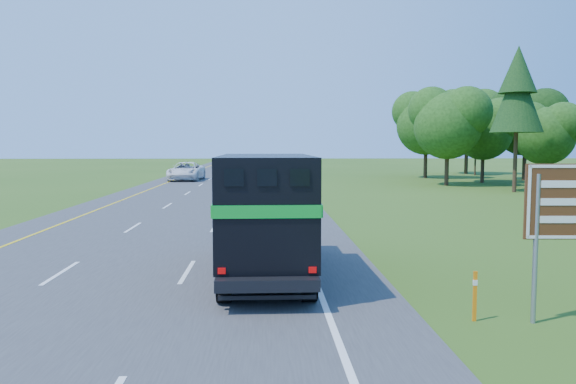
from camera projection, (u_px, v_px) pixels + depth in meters
name	position (u px, v px, depth m)	size (l,w,h in m)	color
road	(223.00, 183.00, 55.23)	(15.00, 260.00, 0.04)	#38383A
lane_markings	(223.00, 183.00, 55.23)	(11.15, 260.00, 0.01)	yellow
horse_truck	(266.00, 212.00, 15.84)	(2.54, 7.79, 3.44)	black
white_suv	(186.00, 171.00, 58.87)	(3.16, 6.86, 1.91)	white
far_car	(223.00, 159.00, 109.69)	(2.11, 5.24, 1.79)	silver
delineator	(475.00, 294.00, 11.94)	(0.09, 0.05, 1.08)	orange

